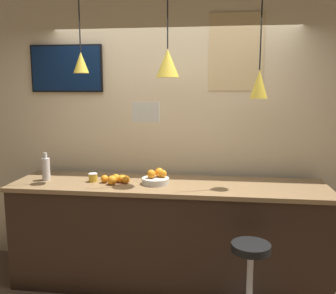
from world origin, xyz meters
The scene contains 13 objects.
back_wall centered at (0.00, 1.10, 1.45)m, with size 8.00×0.06×2.90m.
service_counter centered at (0.00, 0.63, 0.50)m, with size 2.97×0.73×1.00m.
bar_stool centered at (0.73, -0.01, 0.45)m, with size 0.37×0.37×0.72m.
fruit_bowl centered at (-0.11, 0.60, 1.05)m, with size 0.26×0.26×0.14m.
orange_pile centered at (-0.49, 0.57, 1.04)m, with size 0.28×0.19×0.09m.
juice_bottle centered at (-1.20, 0.60, 1.12)m, with size 0.08×0.08×0.27m.
spread_jar centered at (-0.73, 0.60, 1.05)m, with size 0.09×0.09×0.08m.
pendant_lamp_left centered at (-0.81, 0.60, 2.14)m, with size 0.14×0.14×0.77m.
pendant_lamp_middle centered at (0.00, 0.60, 2.12)m, with size 0.21×0.21×0.81m.
pendant_lamp_right centered at (0.81, 0.60, 1.94)m, with size 0.15×0.15×0.99m.
mounted_tv centered at (-1.13, 1.05, 2.10)m, with size 0.77×0.04×0.49m.
hanging_menu_board centered at (-0.16, 0.35, 1.70)m, with size 0.24×0.01×0.17m.
wall_poster centered at (0.62, 1.07, 2.25)m, with size 0.53×0.01×0.76m.
Camera 1 is at (0.45, -2.79, 1.92)m, focal length 40.00 mm.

